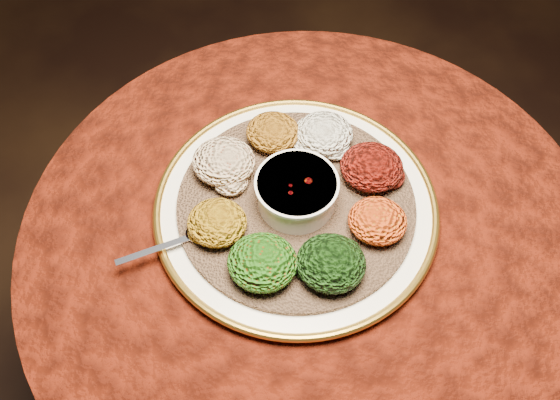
# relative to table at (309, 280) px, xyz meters

# --- Properties ---
(table) EXTENTS (0.96, 0.96, 0.73)m
(table) POSITION_rel_table_xyz_m (0.00, 0.00, 0.00)
(table) COLOR black
(table) RESTS_ON ground
(platter) EXTENTS (0.53, 0.53, 0.02)m
(platter) POSITION_rel_table_xyz_m (-0.03, 0.03, 0.19)
(platter) COLOR white
(platter) RESTS_ON table
(injera) EXTENTS (0.51, 0.51, 0.01)m
(injera) POSITION_rel_table_xyz_m (-0.03, 0.03, 0.20)
(injera) COLOR brown
(injera) RESTS_ON platter
(stew_bowl) EXTENTS (0.13, 0.13, 0.06)m
(stew_bowl) POSITION_rel_table_xyz_m (-0.03, 0.03, 0.24)
(stew_bowl) COLOR white
(stew_bowl) RESTS_ON injera
(spoon) EXTENTS (0.14, 0.09, 0.01)m
(spoon) POSITION_rel_table_xyz_m (-0.18, -0.06, 0.21)
(spoon) COLOR silver
(spoon) RESTS_ON injera
(portion_ayib) EXTENTS (0.10, 0.09, 0.05)m
(portion_ayib) POSITION_rel_table_xyz_m (-0.01, 0.16, 0.23)
(portion_ayib) COLOR white
(portion_ayib) RESTS_ON injera
(portion_kitfo) EXTENTS (0.10, 0.10, 0.05)m
(portion_kitfo) POSITION_rel_table_xyz_m (0.08, 0.10, 0.23)
(portion_kitfo) COLOR black
(portion_kitfo) RESTS_ON injera
(portion_tikil) EXTENTS (0.09, 0.09, 0.04)m
(portion_tikil) POSITION_rel_table_xyz_m (0.10, 0.00, 0.23)
(portion_tikil) COLOR #B6770F
(portion_tikil) RESTS_ON injera
(portion_gomen) EXTENTS (0.11, 0.10, 0.05)m
(portion_gomen) POSITION_rel_table_xyz_m (0.04, -0.08, 0.23)
(portion_gomen) COLOR black
(portion_gomen) RESTS_ON injera
(portion_mixveg) EXTENTS (0.11, 0.10, 0.05)m
(portion_mixveg) POSITION_rel_table_xyz_m (-0.06, -0.10, 0.23)
(portion_mixveg) COLOR #972509
(portion_mixveg) RESTS_ON injera
(portion_kik) EXTENTS (0.09, 0.09, 0.05)m
(portion_kik) POSITION_rel_table_xyz_m (-0.15, -0.04, 0.23)
(portion_kik) COLOR #A0730E
(portion_kik) RESTS_ON injera
(portion_timatim) EXTENTS (0.11, 0.10, 0.05)m
(portion_timatim) POSITION_rel_table_xyz_m (-0.16, 0.07, 0.23)
(portion_timatim) COLOR maroon
(portion_timatim) RESTS_ON injera
(portion_shiro) EXTENTS (0.09, 0.09, 0.04)m
(portion_shiro) POSITION_rel_table_xyz_m (-0.09, 0.15, 0.23)
(portion_shiro) COLOR #905611
(portion_shiro) RESTS_ON injera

